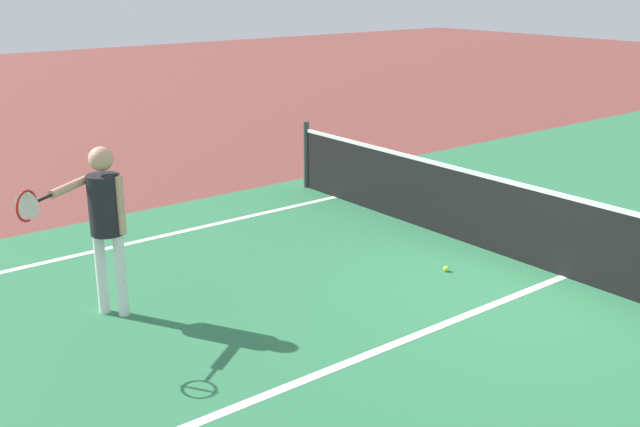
# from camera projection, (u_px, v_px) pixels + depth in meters

# --- Properties ---
(ground_plane) EXTENTS (60.00, 60.00, 0.00)m
(ground_plane) POSITION_uv_depth(u_px,v_px,m) (564.00, 277.00, 8.61)
(ground_plane) COLOR brown
(court_surface_inbounds) EXTENTS (10.62, 24.40, 0.00)m
(court_surface_inbounds) POSITION_uv_depth(u_px,v_px,m) (564.00, 277.00, 8.61)
(court_surface_inbounds) COLOR #2D7247
(court_surface_inbounds) RESTS_ON ground_plane
(line_center_service) EXTENTS (0.10, 6.40, 0.01)m
(line_center_service) POSITION_uv_depth(u_px,v_px,m) (351.00, 361.00, 6.72)
(line_center_service) COLOR white
(line_center_service) RESTS_ON ground_plane
(net) EXTENTS (9.79, 0.09, 1.07)m
(net) POSITION_uv_depth(u_px,v_px,m) (568.00, 236.00, 8.46)
(net) COLOR #33383D
(net) RESTS_ON ground_plane
(player_near) EXTENTS (0.68, 1.13, 1.73)m
(player_near) POSITION_uv_depth(u_px,v_px,m) (104.00, 213.00, 7.32)
(player_near) COLOR white
(player_near) RESTS_ON ground_plane
(tennis_ball_near_net) EXTENTS (0.07, 0.07, 0.07)m
(tennis_ball_near_net) POSITION_uv_depth(u_px,v_px,m) (446.00, 269.00, 8.75)
(tennis_ball_near_net) COLOR #CCE033
(tennis_ball_near_net) RESTS_ON ground_plane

